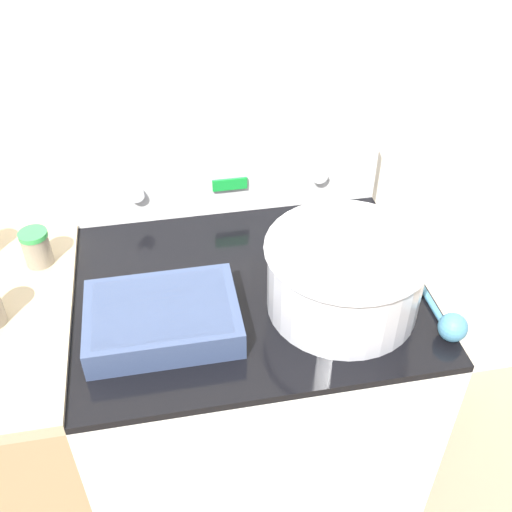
{
  "coord_description": "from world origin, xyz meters",
  "views": [
    {
      "loc": [
        -0.17,
        -0.69,
        1.87
      ],
      "look_at": [
        0.02,
        0.35,
        1.01
      ],
      "focal_mm": 42.0,
      "sensor_mm": 36.0,
      "label": 1
    }
  ],
  "objects_px": {
    "mixing_bowl": "(345,273)",
    "casserole_dish": "(162,317)",
    "spice_jar_green_cap": "(37,247)",
    "ladle": "(447,320)"
  },
  "relations": [
    {
      "from": "mixing_bowl",
      "to": "casserole_dish",
      "type": "xyz_separation_m",
      "value": [
        -0.39,
        -0.0,
        -0.06
      ]
    },
    {
      "from": "mixing_bowl",
      "to": "spice_jar_green_cap",
      "type": "xyz_separation_m",
      "value": [
        -0.66,
        0.26,
        -0.04
      ]
    },
    {
      "from": "casserole_dish",
      "to": "mixing_bowl",
      "type": "bearing_deg",
      "value": 0.5
    },
    {
      "from": "mixing_bowl",
      "to": "casserole_dish",
      "type": "relative_size",
      "value": 1.1
    },
    {
      "from": "casserole_dish",
      "to": "spice_jar_green_cap",
      "type": "height_order",
      "value": "spice_jar_green_cap"
    },
    {
      "from": "mixing_bowl",
      "to": "spice_jar_green_cap",
      "type": "relative_size",
      "value": 3.9
    },
    {
      "from": "ladle",
      "to": "mixing_bowl",
      "type": "bearing_deg",
      "value": 150.02
    },
    {
      "from": "ladle",
      "to": "spice_jar_green_cap",
      "type": "relative_size",
      "value": 3.34
    },
    {
      "from": "mixing_bowl",
      "to": "spice_jar_green_cap",
      "type": "height_order",
      "value": "mixing_bowl"
    },
    {
      "from": "casserole_dish",
      "to": "spice_jar_green_cap",
      "type": "bearing_deg",
      "value": 136.2
    }
  ]
}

